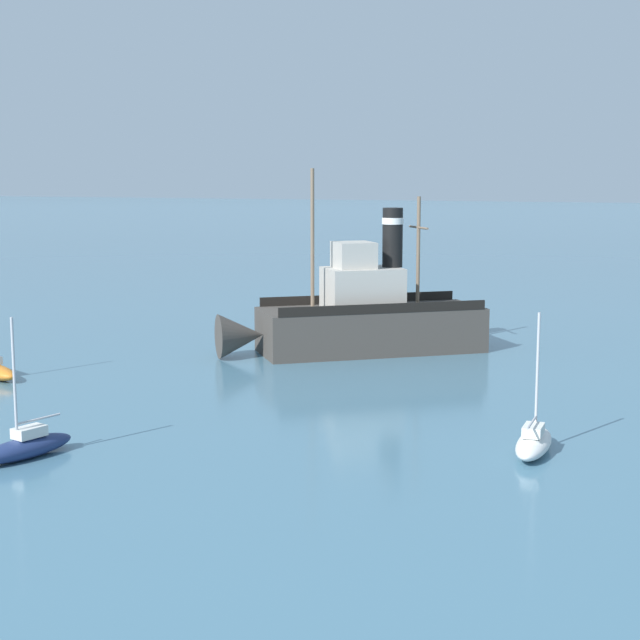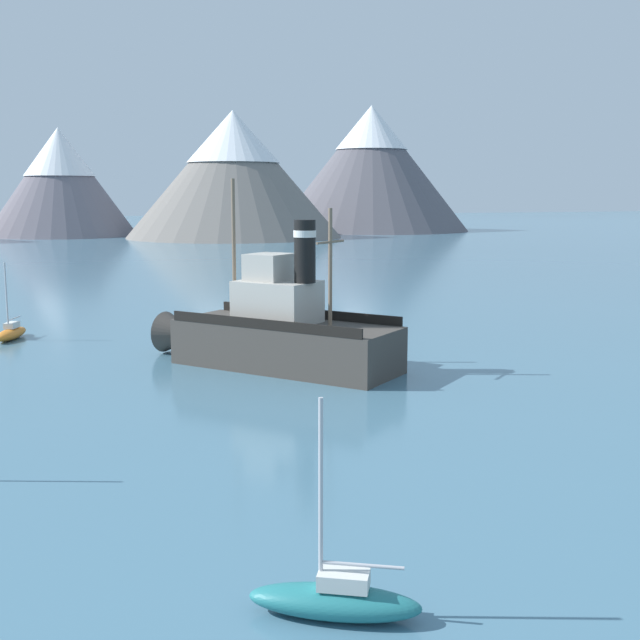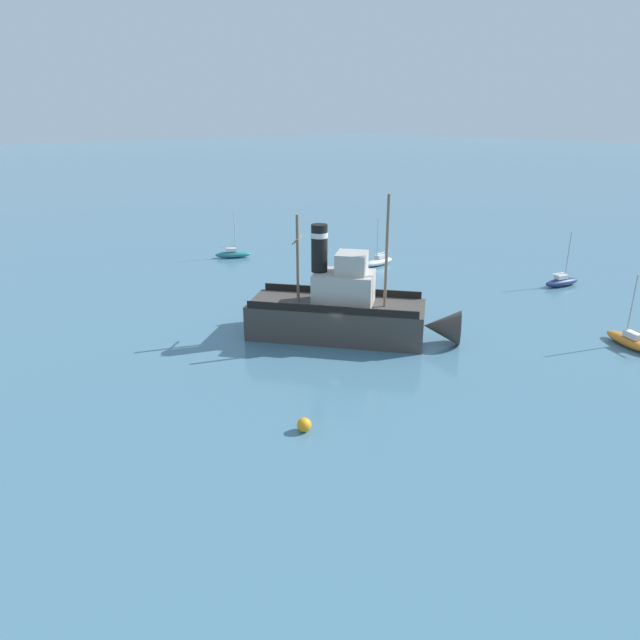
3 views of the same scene
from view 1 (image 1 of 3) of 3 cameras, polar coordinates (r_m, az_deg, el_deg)
ground_plane at (r=54.43m, az=2.40°, el=-1.67°), size 600.00×600.00×0.00m
old_tugboat at (r=53.12m, az=2.35°, el=0.07°), size 11.61×13.37×9.90m
sailboat_white at (r=34.92m, az=12.33°, el=-6.93°), size 3.83×1.21×4.90m
sailboat_navy at (r=35.07m, az=-16.77°, el=-7.03°), size 3.95×1.99×4.90m
mooring_buoy at (r=65.57m, az=-1.18°, el=0.38°), size 0.71×0.71×0.71m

